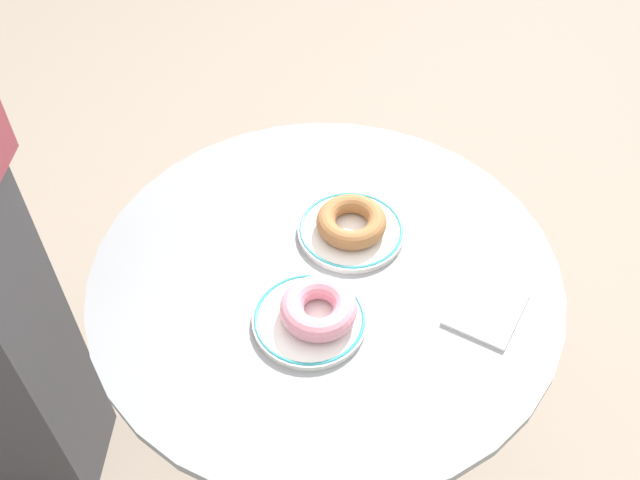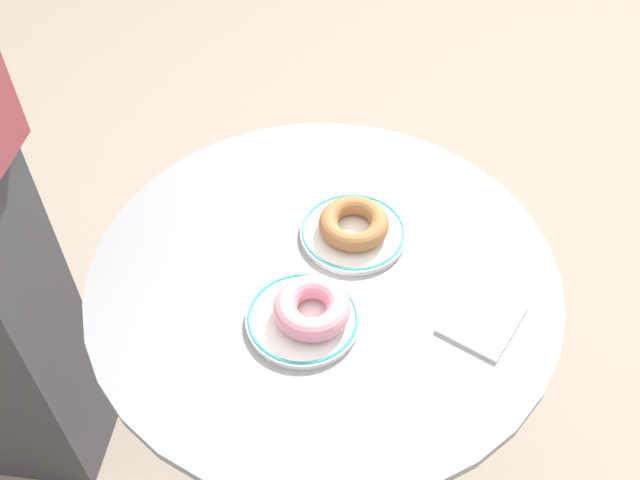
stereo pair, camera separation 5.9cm
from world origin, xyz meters
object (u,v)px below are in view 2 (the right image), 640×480
object	(u,v)px
paper_napkin	(482,318)
plate_right	(353,232)
cafe_table	(323,354)
donut_pink_frosted	(312,308)
plate_left	(303,318)
donut_cinnamon	(354,223)

from	to	relation	value
paper_napkin	plate_right	bearing A→B (deg)	82.98
cafe_table	plate_right	xyz separation A→B (m)	(0.10, 0.01, 0.24)
cafe_table	plate_right	bearing A→B (deg)	3.83
cafe_table	paper_napkin	size ratio (longest dim) A/B	6.22
donut_pink_frosted	paper_napkin	distance (m)	0.26
plate_left	donut_pink_frosted	size ratio (longest dim) A/B	1.49
cafe_table	donut_cinnamon	world-z (taller)	donut_cinnamon
paper_napkin	plate_left	bearing A→B (deg)	126.08
plate_right	cafe_table	bearing A→B (deg)	-176.17
cafe_table	donut_pink_frosted	bearing A→B (deg)	-155.20
donut_pink_frosted	donut_cinnamon	bearing A→B (deg)	14.27
paper_napkin	cafe_table	bearing A→B (deg)	104.43
donut_cinnamon	cafe_table	bearing A→B (deg)	-176.17
paper_napkin	donut_pink_frosted	bearing A→B (deg)	125.69
plate_right	donut_pink_frosted	size ratio (longest dim) A/B	1.54
plate_left	plate_right	size ratio (longest dim) A/B	0.97
cafe_table	plate_right	size ratio (longest dim) A/B	4.22
donut_pink_frosted	paper_napkin	size ratio (longest dim) A/B	0.96
cafe_table	donut_pink_frosted	distance (m)	0.28
plate_left	donut_cinnamon	xyz separation A→B (m)	(0.19, 0.04, 0.02)
cafe_table	plate_left	world-z (taller)	plate_left
donut_pink_frosted	donut_cinnamon	size ratio (longest dim) A/B	1.00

